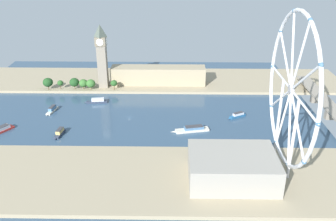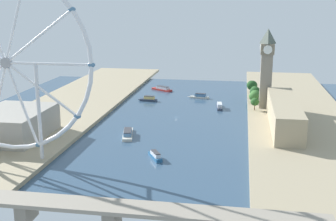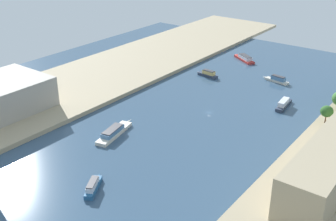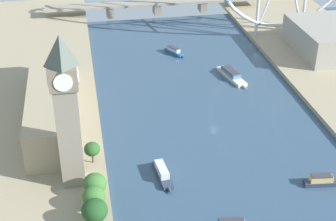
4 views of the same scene
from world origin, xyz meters
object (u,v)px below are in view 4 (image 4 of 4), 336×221
Objects in this scene: clock_tower at (67,111)px; river_bridge at (157,4)px; parliament_block at (48,100)px; riverside_hall at (329,38)px; tour_boat_0 at (232,75)px; tour_boat_5 at (174,51)px; tour_boat_2 at (323,181)px; tour_boat_3 at (162,173)px.

river_bridge is at bearing 71.82° from clock_tower.
clock_tower reaches higher than river_bridge.
parliament_block reaches higher than river_bridge.
river_bridge is (-112.28, 117.34, -4.35)m from riverside_hall.
clock_tower is at bearing -59.23° from tour_boat_0.
tour_boat_2 is at bearing -16.59° from tour_boat_5.
clock_tower is 261.70m from river_bridge.
tour_boat_5 is at bearing 169.17° from riverside_hall.
tour_boat_2 reaches higher than tour_boat_3.
riverside_hall is at bearing 125.19° from tour_boat_3.
parliament_block is at bearing 100.87° from clock_tower.
tour_boat_0 is at bearing -78.35° from river_bridge.
tour_boat_2 is at bearing -81.68° from river_bridge.
tour_boat_3 is (-37.42, -247.27, -6.67)m from river_bridge.
tour_boat_5 is (-1.94, -95.48, -6.73)m from river_bridge.
clock_tower is 156.62m from tour_boat_0.
riverside_hall is 87.42m from tour_boat_0.
river_bridge reaches higher than tour_boat_2.
riverside_hall is 162.47m from river_bridge.
tour_boat_2 is (-73.14, -150.24, -10.97)m from riverside_hall.
parliament_block is 5.33× the size of tour_boat_2.
tour_boat_2 is (39.14, -267.58, -6.62)m from river_bridge.
parliament_block reaches higher than tour_boat_3.
tour_boat_3 reaches higher than tour_boat_0.
tour_boat_3 is at bearing -43.17° from tour_boat_5.
parliament_block is 159.14m from tour_boat_2.
riverside_hall is (193.24, 129.24, -29.27)m from clock_tower.
tour_boat_3 is at bearing -0.91° from clock_tower.
tour_boat_2 is (120.10, -21.00, -40.24)m from clock_tower.
clock_tower is 128.39m from tour_boat_2.
tour_boat_3 is at bearing 171.18° from tour_boat_2.
riverside_hall is at bearing 33.78° from clock_tower.
tour_boat_3 is (-149.70, -129.93, -11.02)m from riverside_hall.
tour_boat_2 is (9.62, -124.38, 0.21)m from tour_boat_0.
riverside_hall is 116.82m from tour_boat_5.
tour_boat_0 is at bearing -162.65° from riverside_hall.
clock_tower reaches higher than tour_boat_5.
tour_boat_0 is (123.15, 37.40, -11.67)m from parliament_block.
tour_boat_5 is at bearing -91.16° from river_bridge.
clock_tower is 0.65× the size of parliament_block.
riverside_hall reaches higher than tour_boat_3.
tour_boat_3 is (56.21, -66.68, -11.51)m from parliament_block.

